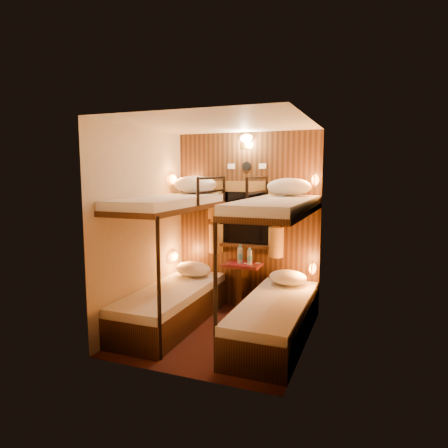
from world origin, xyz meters
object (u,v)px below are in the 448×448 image
at_px(bottle_left, 240,256).
at_px(bottle_right, 250,258).
at_px(bunk_left, 172,280).
at_px(bunk_right, 275,291).
at_px(table, 242,280).

relative_size(bottle_left, bottle_right, 1.11).
bearing_deg(bunk_left, bottle_left, 50.79).
height_order(bunk_right, bottle_left, bunk_right).
bearing_deg(bunk_right, table, 129.67).
bearing_deg(bottle_left, bunk_right, -48.67).
height_order(bottle_left, bottle_right, bottle_left).
height_order(bunk_right, table, bunk_right).
height_order(bunk_left, table, bunk_left).
bearing_deg(bunk_right, bottle_right, 125.64).
bearing_deg(bunk_right, bunk_left, 180.00).
relative_size(table, bottle_left, 2.57).
bearing_deg(bunk_left, bottle_right, 43.97).
relative_size(bunk_left, table, 2.90).
bearing_deg(bottle_left, table, 34.64).
distance_m(table, bottle_right, 0.36).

